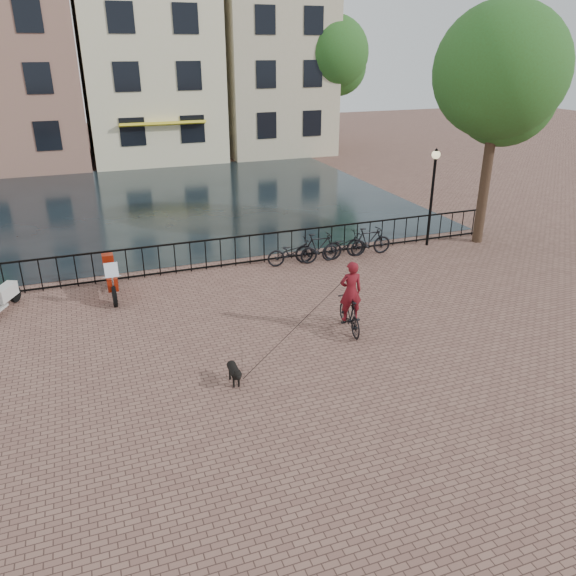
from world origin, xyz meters
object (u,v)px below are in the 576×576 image
object	(u,v)px
lamp_post	(433,181)
cyclist	(350,301)
scooter	(1,288)
dog	(234,373)
motorcycle	(111,275)

from	to	relation	value
lamp_post	cyclist	size ratio (longest dim) A/B	1.56
cyclist	scooter	xyz separation A→B (m)	(-8.42, 4.42, -0.15)
cyclist	dog	xyz separation A→B (m)	(-3.43, -1.35, -0.59)
dog	scooter	xyz separation A→B (m)	(-4.99, 5.77, 0.44)
cyclist	lamp_post	bearing A→B (deg)	-130.69
lamp_post	motorcycle	distance (m)	11.40
cyclist	motorcycle	world-z (taller)	cyclist
lamp_post	motorcycle	world-z (taller)	lamp_post
lamp_post	cyclist	bearing A→B (deg)	-138.10
lamp_post	cyclist	xyz separation A→B (m)	(-5.72, -5.13, -1.54)
lamp_post	cyclist	world-z (taller)	lamp_post
dog	motorcycle	distance (m)	6.10
scooter	lamp_post	bearing A→B (deg)	27.29
dog	cyclist	bearing A→B (deg)	22.73
lamp_post	dog	distance (m)	11.41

